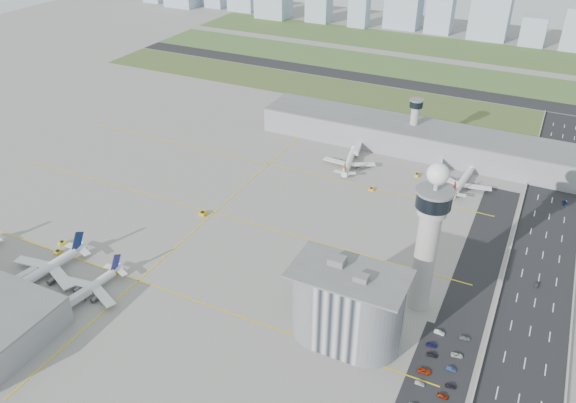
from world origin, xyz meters
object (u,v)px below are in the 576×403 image
at_px(car_lot_1, 420,383).
at_px(car_lot_4, 432,345).
at_px(tug_2, 115,272).
at_px(car_hw_1, 537,285).
at_px(jet_bridge_far_1, 440,162).
at_px(car_hw_4, 550,151).
at_px(jet_bridge_near_2, 61,311).
at_px(tug_0, 58,252).
at_px(jet_bridge_near_1, 7,289).
at_px(secondary_tower, 414,120).
at_px(car_lot_7, 443,396).
at_px(car_lot_5, 439,332).
at_px(airplane_near_b, 42,266).
at_px(tug_5, 417,175).
at_px(airplane_far_a, 350,157).
at_px(jet_bridge_far_0, 359,146).
at_px(car_lot_3, 432,355).
at_px(car_lot_8, 451,386).
at_px(car_lot_2, 424,371).
at_px(car_lot_9, 451,369).
at_px(airplane_near_c, 86,286).
at_px(car_lot_10, 457,355).
at_px(airplane_far_b, 463,177).
at_px(admin_building, 347,306).
at_px(car_lot_11, 465,338).
at_px(control_tower, 429,234).
at_px(tug_4, 371,189).
at_px(tug_3, 203,213).
at_px(car_hw_2, 565,203).
at_px(tug_1, 62,243).

height_order(car_lot_1, car_lot_4, car_lot_4).
distance_m(tug_2, car_hw_1, 181.84).
xyz_separation_m(jet_bridge_far_1, car_hw_4, (56.99, 49.42, -2.20)).
height_order(jet_bridge_near_2, tug_0, jet_bridge_near_2).
distance_m(jet_bridge_near_1, tug_2, 43.14).
bearing_deg(car_hw_1, secondary_tower, 129.11).
xyz_separation_m(tug_0, car_lot_7, (177.54, -3.09, -0.38)).
distance_m(car_lot_5, car_hw_1, 55.65).
height_order(airplane_near_b, car_hw_4, airplane_near_b).
height_order(secondary_tower, tug_5, secondary_tower).
relative_size(airplane_far_a, jet_bridge_far_0, 2.63).
xyz_separation_m(car_lot_3, car_hw_1, (30.32, 58.87, 0.02)).
distance_m(jet_bridge_near_1, tug_5, 216.22).
bearing_deg(car_lot_8, car_lot_2, 66.88).
height_order(car_lot_1, car_lot_3, car_lot_3).
height_order(secondary_tower, car_lot_9, secondary_tower).
distance_m(tug_0, car_lot_2, 169.27).
xyz_separation_m(airplane_near_c, car_lot_10, (144.73, 33.66, -4.63)).
distance_m(airplane_far_b, car_lot_2, 141.51).
xyz_separation_m(admin_building, car_lot_11, (41.23, 18.63, -14.71)).
xyz_separation_m(airplane_far_a, car_lot_2, (79.88, -136.17, -4.51)).
bearing_deg(jet_bridge_near_1, tug_2, -35.42).
height_order(control_tower, jet_bridge_near_2, control_tower).
xyz_separation_m(airplane_near_c, car_lot_5, (136.31, 42.32, -4.58)).
bearing_deg(car_hw_1, tug_4, 153.95).
xyz_separation_m(admin_building, jet_bridge_near_2, (-104.99, -39.00, -12.45)).
height_order(car_lot_1, car_hw_1, car_hw_1).
relative_size(car_lot_4, car_lot_10, 0.90).
relative_size(airplane_near_c, car_lot_4, 9.66).
bearing_deg(tug_5, car_lot_7, 106.47).
height_order(car_lot_3, car_lot_11, car_lot_11).
height_order(jet_bridge_near_2, car_lot_9, jet_bridge_near_2).
relative_size(jet_bridge_far_1, car_lot_1, 4.22).
distance_m(tug_3, car_lot_5, 131.59).
height_order(jet_bridge_near_1, car_hw_2, jet_bridge_near_1).
distance_m(tug_5, car_hw_1, 101.86).
bearing_deg(car_lot_3, car_lot_11, -39.48).
relative_size(car_lot_8, car_hw_4, 0.95).
height_order(secondary_tower, airplane_far_b, secondary_tower).
height_order(airplane_far_a, car_lot_2, airplane_far_a).
relative_size(jet_bridge_near_1, car_lot_9, 4.09).
xyz_separation_m(car_lot_3, car_lot_9, (7.66, -3.68, -0.01)).
xyz_separation_m(tug_0, tug_1, (-3.46, 6.19, 0.05)).
bearing_deg(tug_4, car_lot_10, -146.98).
bearing_deg(tug_4, jet_bridge_near_1, 143.40).
relative_size(airplane_near_c, car_hw_2, 8.73).
bearing_deg(admin_building, jet_bridge_far_1, 90.00).
distance_m(car_lot_4, car_lot_10, 9.60).
xyz_separation_m(jet_bridge_far_0, car_hw_4, (106.99, 49.42, -2.20)).
bearing_deg(tug_2, car_lot_4, 66.31).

